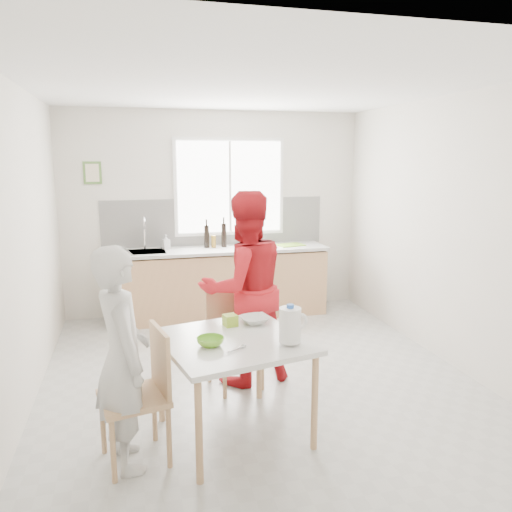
{
  "coord_description": "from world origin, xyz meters",
  "views": [
    {
      "loc": [
        -1.12,
        -4.4,
        2.08
      ],
      "look_at": [
        0.05,
        0.2,
        1.15
      ],
      "focal_mm": 35.0,
      "sensor_mm": 36.0,
      "label": 1
    }
  ],
  "objects_px": {
    "bowl_green": "(210,342)",
    "bowl_white": "(254,320)",
    "person_red": "(244,288)",
    "wine_bottle_b": "(207,236)",
    "person_white": "(122,358)",
    "chair_far": "(232,331)",
    "wine_bottle_a": "(224,235)",
    "dining_table": "(233,349)",
    "milk_jug": "(291,324)",
    "chair_left": "(143,389)"
  },
  "relations": [
    {
      "from": "bowl_green",
      "to": "wine_bottle_a",
      "type": "height_order",
      "value": "wine_bottle_a"
    },
    {
      "from": "bowl_white",
      "to": "milk_jug",
      "type": "relative_size",
      "value": 0.83
    },
    {
      "from": "chair_left",
      "to": "wine_bottle_b",
      "type": "relative_size",
      "value": 3.13
    },
    {
      "from": "bowl_green",
      "to": "dining_table",
      "type": "bearing_deg",
      "value": 26.37
    },
    {
      "from": "chair_far",
      "to": "person_red",
      "type": "xyz_separation_m",
      "value": [
        0.13,
        0.04,
        0.38
      ]
    },
    {
      "from": "person_red",
      "to": "wine_bottle_b",
      "type": "xyz_separation_m",
      "value": [
        -0.03,
        2.09,
        0.17
      ]
    },
    {
      "from": "wine_bottle_a",
      "to": "person_red",
      "type": "bearing_deg",
      "value": -95.46
    },
    {
      "from": "chair_left",
      "to": "bowl_white",
      "type": "height_order",
      "value": "chair_left"
    },
    {
      "from": "person_red",
      "to": "bowl_green",
      "type": "height_order",
      "value": "person_red"
    },
    {
      "from": "bowl_green",
      "to": "bowl_white",
      "type": "bearing_deg",
      "value": 43.3
    },
    {
      "from": "chair_left",
      "to": "milk_jug",
      "type": "height_order",
      "value": "milk_jug"
    },
    {
      "from": "bowl_green",
      "to": "bowl_white",
      "type": "relative_size",
      "value": 0.86
    },
    {
      "from": "dining_table",
      "to": "bowl_white",
      "type": "relative_size",
      "value": 5.21
    },
    {
      "from": "wine_bottle_a",
      "to": "wine_bottle_b",
      "type": "relative_size",
      "value": 1.07
    },
    {
      "from": "chair_left",
      "to": "milk_jug",
      "type": "relative_size",
      "value": 3.4
    },
    {
      "from": "dining_table",
      "to": "bowl_white",
      "type": "bearing_deg",
      "value": 52.14
    },
    {
      "from": "dining_table",
      "to": "person_red",
      "type": "bearing_deg",
      "value": 72.08
    },
    {
      "from": "wine_bottle_a",
      "to": "wine_bottle_b",
      "type": "distance_m",
      "value": 0.23
    },
    {
      "from": "bowl_green",
      "to": "chair_left",
      "type": "bearing_deg",
      "value": -173.63
    },
    {
      "from": "person_red",
      "to": "person_white",
      "type": "bearing_deg",
      "value": 32.77
    },
    {
      "from": "dining_table",
      "to": "milk_jug",
      "type": "distance_m",
      "value": 0.49
    },
    {
      "from": "chair_far",
      "to": "wine_bottle_a",
      "type": "relative_size",
      "value": 2.92
    },
    {
      "from": "chair_far",
      "to": "person_white",
      "type": "bearing_deg",
      "value": -144.7
    },
    {
      "from": "wine_bottle_b",
      "to": "wine_bottle_a",
      "type": "bearing_deg",
      "value": -2.58
    },
    {
      "from": "person_white",
      "to": "wine_bottle_b",
      "type": "bearing_deg",
      "value": -30.72
    },
    {
      "from": "dining_table",
      "to": "person_white",
      "type": "relative_size",
      "value": 0.77
    },
    {
      "from": "milk_jug",
      "to": "wine_bottle_a",
      "type": "relative_size",
      "value": 0.86
    },
    {
      "from": "wine_bottle_a",
      "to": "chair_far",
      "type": "bearing_deg",
      "value": -98.81
    },
    {
      "from": "chair_far",
      "to": "bowl_green",
      "type": "relative_size",
      "value": 4.77
    },
    {
      "from": "person_white",
      "to": "milk_jug",
      "type": "bearing_deg",
      "value": -103.92
    },
    {
      "from": "chair_far",
      "to": "bowl_green",
      "type": "height_order",
      "value": "chair_far"
    },
    {
      "from": "bowl_green",
      "to": "bowl_white",
      "type": "distance_m",
      "value": 0.58
    },
    {
      "from": "person_white",
      "to": "person_red",
      "type": "distance_m",
      "value": 1.55
    },
    {
      "from": "person_white",
      "to": "wine_bottle_b",
      "type": "relative_size",
      "value": 5.12
    },
    {
      "from": "dining_table",
      "to": "wine_bottle_a",
      "type": "distance_m",
      "value": 3.07
    },
    {
      "from": "dining_table",
      "to": "chair_left",
      "type": "bearing_deg",
      "value": -167.67
    },
    {
      "from": "dining_table",
      "to": "milk_jug",
      "type": "bearing_deg",
      "value": -28.58
    },
    {
      "from": "milk_jug",
      "to": "chair_far",
      "type": "bearing_deg",
      "value": 88.65
    },
    {
      "from": "dining_table",
      "to": "wine_bottle_b",
      "type": "height_order",
      "value": "wine_bottle_b"
    },
    {
      "from": "chair_left",
      "to": "person_white",
      "type": "bearing_deg",
      "value": -90.0
    },
    {
      "from": "bowl_white",
      "to": "wine_bottle_b",
      "type": "bearing_deg",
      "value": 89.4
    },
    {
      "from": "chair_far",
      "to": "bowl_white",
      "type": "xyz_separation_m",
      "value": [
        0.07,
        -0.57,
        0.28
      ]
    },
    {
      "from": "milk_jug",
      "to": "person_white",
      "type": "bearing_deg",
      "value": 166.08
    },
    {
      "from": "person_red",
      "to": "bowl_green",
      "type": "bearing_deg",
      "value": 52.17
    },
    {
      "from": "chair_far",
      "to": "dining_table",
      "type": "bearing_deg",
      "value": -113.09
    },
    {
      "from": "chair_left",
      "to": "wine_bottle_a",
      "type": "xyz_separation_m",
      "value": [
        1.16,
        3.15,
        0.56
      ]
    },
    {
      "from": "chair_far",
      "to": "wine_bottle_a",
      "type": "distance_m",
      "value": 2.22
    },
    {
      "from": "chair_far",
      "to": "wine_bottle_b",
      "type": "bearing_deg",
      "value": 74.94
    },
    {
      "from": "dining_table",
      "to": "milk_jug",
      "type": "height_order",
      "value": "milk_jug"
    },
    {
      "from": "person_red",
      "to": "bowl_white",
      "type": "height_order",
      "value": "person_red"
    }
  ]
}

